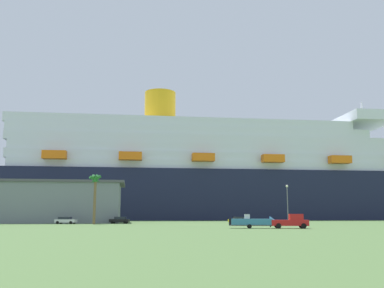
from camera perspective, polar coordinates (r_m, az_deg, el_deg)
ground_plane at (r=119.39m, az=-0.95°, el=-10.50°), size 600.00×600.00×0.00m
cruise_ship at (r=170.44m, az=4.70°, el=-4.74°), size 223.25×43.51×56.42m
terminal_building at (r=117.65m, az=-24.43°, el=-7.15°), size 62.66×23.10×10.35m
pickup_truck at (r=67.67m, az=13.22°, el=-10.15°), size 5.85×3.00×2.20m
small_boat_on_trailer at (r=67.08m, az=8.55°, el=-10.37°), size 8.48×2.91×2.15m
palm_tree at (r=96.54m, az=-12.93°, el=-5.54°), size 2.96×2.71×10.88m
street_lamp at (r=96.90m, az=12.75°, el=-7.21°), size 0.56×0.56×8.65m
parked_car_blue_suv at (r=106.63m, az=-13.58°, el=-9.92°), size 4.50×2.58×1.58m
parked_car_black_coupe at (r=101.64m, az=-9.74°, el=-10.08°), size 4.81×2.61×1.58m
parked_car_silver_sedan at (r=100.50m, az=-16.68°, el=-9.83°), size 4.94×2.82×1.58m
parked_car_yellow_taxi at (r=102.15m, az=6.31°, el=-10.15°), size 4.91×2.62×1.58m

